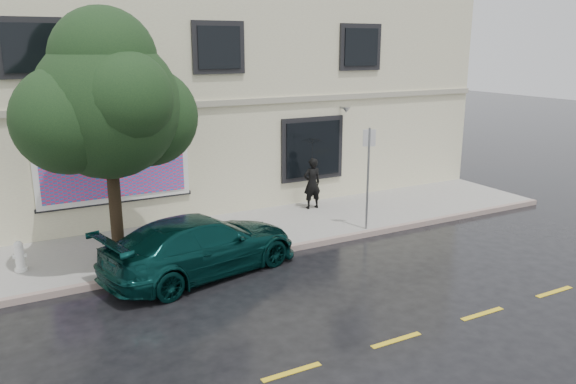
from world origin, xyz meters
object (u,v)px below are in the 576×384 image
car (202,245)px  fire_hydrant (20,256)px  pedestrian (312,183)px  street_tree (107,107)px

car → fire_hydrant: car is taller
car → pedestrian: 5.73m
street_tree → fire_hydrant: bearing=162.6°
car → pedestrian: pedestrian is taller
pedestrian → street_tree: street_tree is taller
pedestrian → fire_hydrant: 8.76m
pedestrian → fire_hydrant: size_ratio=2.24×
car → fire_hydrant: bearing=51.2°
pedestrian → fire_hydrant: (-8.66, -1.25, -0.47)m
car → fire_hydrant: size_ratio=6.55×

